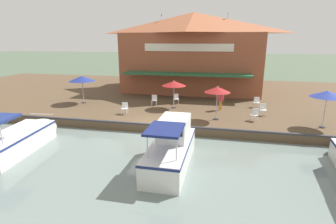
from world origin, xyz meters
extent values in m
plane|color=#4C5B47|center=(0.00, 0.00, 0.00)|extent=(220.00, 220.00, 0.00)
cube|color=brown|center=(-11.00, 0.00, 0.30)|extent=(22.00, 56.00, 0.60)
cube|color=#2D2D33|center=(-0.10, 0.00, 0.65)|extent=(0.20, 50.40, 0.10)
cube|color=brown|center=(-13.71, 1.15, 3.61)|extent=(8.51, 13.89, 6.01)
pyramid|color=#9E5638|center=(-13.71, 1.15, 7.69)|extent=(8.94, 14.58, 2.15)
cube|color=#235633|center=(-8.55, 1.15, 2.90)|extent=(1.80, 11.80, 0.16)
cube|color=silver|center=(-9.41, 1.15, 5.26)|extent=(0.08, 8.33, 0.70)
cylinder|color=silver|center=(-13.71, 4.62, 7.63)|extent=(0.06, 0.06, 2.03)
cube|color=#337547|center=(-13.53, 4.62, 8.50)|extent=(0.36, 0.03, 0.24)
cylinder|color=silver|center=(-13.71, -2.32, 7.64)|extent=(0.06, 0.06, 2.05)
cube|color=#4C4C56|center=(-13.53, -2.32, 8.51)|extent=(0.36, 0.03, 0.24)
cylinder|color=#B7B7B7|center=(-4.82, 0.72, 1.63)|extent=(0.06, 0.06, 2.07)
cylinder|color=#2D2D33|center=(-4.82, 0.72, 0.63)|extent=(0.36, 0.36, 0.06)
cone|color=maroon|center=(-4.82, 0.72, 2.61)|extent=(1.93, 1.93, 0.39)
cone|color=white|center=(-4.82, 0.72, 2.63)|extent=(1.20, 1.20, 0.31)
sphere|color=white|center=(-4.82, 0.72, 2.80)|extent=(0.08, 0.08, 0.08)
cylinder|color=#B7B7B7|center=(-4.91, -7.35, 1.70)|extent=(0.06, 0.06, 2.21)
cylinder|color=#2D2D33|center=(-4.91, -7.35, 0.63)|extent=(0.36, 0.36, 0.06)
cone|color=navy|center=(-4.91, -7.35, 2.74)|extent=(2.21, 2.21, 0.45)
cone|color=yellow|center=(-4.91, -7.35, 2.76)|extent=(1.37, 1.37, 0.36)
sphere|color=yellow|center=(-4.91, -7.35, 2.97)|extent=(0.08, 0.08, 0.08)
cylinder|color=#B7B7B7|center=(-2.27, 4.19, 1.69)|extent=(0.06, 0.06, 2.17)
cylinder|color=#2D2D33|center=(-2.27, 4.19, 0.63)|extent=(0.36, 0.36, 0.06)
cone|color=maroon|center=(-2.27, 4.19, 2.71)|extent=(1.75, 1.75, 0.38)
cone|color=white|center=(-2.27, 4.19, 2.73)|extent=(1.09, 1.09, 0.30)
sphere|color=white|center=(-2.27, 4.19, 2.90)|extent=(0.08, 0.08, 0.08)
cylinder|color=#B7B7B7|center=(-1.92, 10.82, 1.71)|extent=(0.06, 0.06, 2.22)
cylinder|color=#2D2D33|center=(-1.92, 10.82, 0.63)|extent=(0.36, 0.36, 0.06)
cone|color=navy|center=(-1.92, 10.82, 2.76)|extent=(1.98, 1.98, 0.40)
cone|color=white|center=(-1.92, 10.82, 2.78)|extent=(1.23, 1.23, 0.32)
sphere|color=white|center=(-1.92, 10.82, 2.96)|extent=(0.08, 0.08, 0.08)
cube|color=white|center=(-5.21, -0.86, 0.81)|extent=(0.04, 0.04, 0.42)
cube|color=white|center=(-5.16, -1.26, 0.81)|extent=(0.04, 0.04, 0.42)
cube|color=white|center=(-5.60, -0.91, 0.81)|extent=(0.04, 0.04, 0.42)
cube|color=white|center=(-5.56, -1.30, 0.81)|extent=(0.04, 0.04, 0.42)
cube|color=white|center=(-5.38, -1.08, 1.03)|extent=(0.49, 0.49, 0.05)
cube|color=white|center=(-5.58, -1.10, 1.25)|extent=(0.09, 0.44, 0.40)
cube|color=white|center=(-6.10, 0.89, 0.81)|extent=(0.05, 0.05, 0.42)
cube|color=white|center=(-5.99, 0.50, 0.81)|extent=(0.05, 0.05, 0.42)
cube|color=white|center=(-6.49, 0.78, 0.81)|extent=(0.05, 0.05, 0.42)
cube|color=white|center=(-6.38, 0.39, 0.81)|extent=(0.05, 0.05, 0.42)
cube|color=white|center=(-6.24, 0.64, 1.03)|extent=(0.54, 0.54, 0.05)
cube|color=white|center=(-6.43, 0.59, 1.25)|extent=(0.16, 0.43, 0.40)
cube|color=white|center=(-2.19, 6.80, 0.81)|extent=(0.05, 0.05, 0.42)
cube|color=white|center=(-2.37, 6.45, 0.81)|extent=(0.05, 0.05, 0.42)
cube|color=white|center=(-2.54, 6.98, 0.81)|extent=(0.05, 0.05, 0.42)
cube|color=white|center=(-2.72, 6.63, 0.81)|extent=(0.05, 0.05, 0.42)
cube|color=white|center=(-2.46, 6.72, 1.03)|extent=(0.59, 0.59, 0.05)
cube|color=white|center=(-2.63, 6.81, 1.25)|extent=(0.23, 0.41, 0.40)
cube|color=white|center=(-3.76, 7.69, 0.81)|extent=(0.04, 0.04, 0.42)
cube|color=white|center=(-3.74, 7.29, 0.81)|extent=(0.04, 0.04, 0.42)
cube|color=white|center=(-4.16, 7.68, 0.81)|extent=(0.04, 0.04, 0.42)
cube|color=white|center=(-4.14, 7.28, 0.81)|extent=(0.04, 0.04, 0.42)
cube|color=white|center=(-3.95, 7.49, 1.03)|extent=(0.46, 0.46, 0.05)
cube|color=white|center=(-4.15, 7.48, 1.25)|extent=(0.06, 0.44, 0.40)
cube|color=white|center=(-6.05, 7.44, 0.81)|extent=(0.05, 0.05, 0.42)
cube|color=white|center=(-6.12, 7.04, 0.81)|extent=(0.05, 0.05, 0.42)
cube|color=white|center=(-6.44, 7.51, 0.81)|extent=(0.05, 0.05, 0.42)
cube|color=white|center=(-6.51, 7.11, 0.81)|extent=(0.05, 0.05, 0.42)
cube|color=white|center=(-6.28, 7.28, 1.03)|extent=(0.51, 0.51, 0.05)
cube|color=white|center=(-6.48, 7.31, 1.25)|extent=(0.12, 0.44, 0.40)
cube|color=white|center=(-2.07, -2.32, 0.81)|extent=(0.04, 0.04, 0.42)
cube|color=white|center=(-2.03, -2.72, 0.81)|extent=(0.04, 0.04, 0.42)
cube|color=white|center=(-2.47, -2.36, 0.81)|extent=(0.04, 0.04, 0.42)
cube|color=white|center=(-2.43, -2.76, 0.81)|extent=(0.04, 0.04, 0.42)
cube|color=white|center=(-2.25, -2.54, 1.03)|extent=(0.48, 0.48, 0.05)
cube|color=white|center=(-2.45, -2.56, 1.25)|extent=(0.08, 0.44, 0.40)
cylinder|color=orange|center=(-4.98, 4.48, 0.99)|extent=(0.13, 0.13, 0.77)
cylinder|color=orange|center=(-4.86, 4.37, 0.99)|extent=(0.13, 0.13, 0.77)
cylinder|color=#B23338|center=(-4.92, 4.42, 1.68)|extent=(0.45, 0.45, 0.61)
sphere|color=tan|center=(-4.92, 4.42, 2.08)|extent=(0.21, 0.21, 0.21)
cube|color=white|center=(4.17, 2.27, 0.65)|extent=(4.91, 1.76, 1.15)
ellipsoid|color=white|center=(1.72, 2.28, 0.65)|extent=(1.74, 1.66, 1.15)
cube|color=navy|center=(4.17, 2.27, 1.15)|extent=(4.96, 1.81, 0.10)
cube|color=white|center=(3.31, 2.27, 1.73)|extent=(2.17, 1.40, 1.01)
cube|color=black|center=(4.37, 2.27, 1.86)|extent=(0.07, 1.21, 0.35)
cube|color=navy|center=(5.32, 2.26, 2.33)|extent=(1.90, 1.48, 0.11)
cylinder|color=silver|center=(5.89, 2.86, 1.78)|extent=(0.05, 0.05, 1.10)
cylinder|color=silver|center=(5.89, 1.65, 1.78)|extent=(0.05, 0.05, 1.10)
cube|color=white|center=(4.30, -6.23, 0.63)|extent=(4.92, 2.31, 1.09)
ellipsoid|color=white|center=(1.92, -6.44, 0.63)|extent=(1.84, 1.95, 1.09)
cube|color=navy|center=(4.30, -6.23, 1.09)|extent=(4.98, 2.36, 0.10)
cylinder|color=silver|center=(5.88, -5.42, 1.72)|extent=(0.05, 0.05, 1.10)
cylinder|color=silver|center=(1.72, -6.46, 1.47)|extent=(0.17, 1.52, 0.04)
cylinder|color=brown|center=(-18.69, 3.09, 2.33)|extent=(0.42, 0.42, 3.46)
sphere|color=#427A38|center=(-18.69, 3.09, 5.97)|extent=(5.10, 5.10, 5.10)
sphere|color=#427A38|center=(-17.67, 2.32, 5.46)|extent=(3.57, 3.57, 3.57)
camera|label=1|loc=(15.45, 4.55, 5.95)|focal=28.00mm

